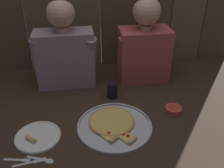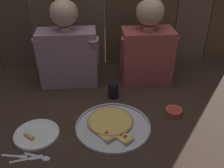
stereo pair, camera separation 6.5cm
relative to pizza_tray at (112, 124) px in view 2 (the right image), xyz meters
The scene contains 10 objects.
ground_plane 0.06m from the pizza_tray, 72.77° to the left, with size 3.20×3.20×0.00m, color #332319.
pizza_tray is the anchor object (origin of this frame).
dinner_plate 0.41m from the pizza_tray, behind, with size 0.24×0.24×0.03m.
drinking_glass 0.30m from the pizza_tray, 83.20° to the left, with size 0.08×0.08×0.10m.
dipping_bowl 0.38m from the pizza_tray, 11.17° to the left, with size 0.10×0.10×0.03m.
table_fork 0.52m from the pizza_tray, 159.55° to the right, with size 0.13×0.04×0.01m.
table_knife 0.48m from the pizza_tray, 154.47° to the right, with size 0.16×0.04×0.01m.
table_spoon 0.42m from the pizza_tray, 150.97° to the right, with size 0.14×0.07×0.01m.
diner_left 0.63m from the pizza_tray, 116.87° to the left, with size 0.42×0.20×0.60m.
diner_right 0.64m from the pizza_tray, 60.08° to the left, with size 0.38×0.21×0.60m.
Camera 2 is at (-0.12, -1.15, 0.94)m, focal length 40.39 mm.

